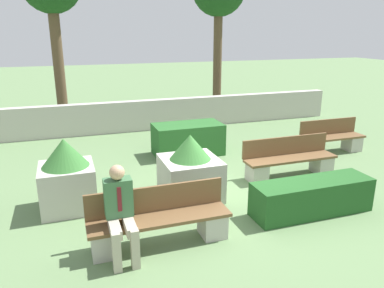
{
  "coord_description": "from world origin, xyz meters",
  "views": [
    {
      "loc": [
        -2.75,
        -6.1,
        3.02
      ],
      "look_at": [
        -0.48,
        0.5,
        0.9
      ],
      "focal_mm": 35.0,
      "sensor_mm": 36.0,
      "label": 1
    }
  ],
  "objects_px": {
    "person_seated_man": "(120,209)",
    "planter_corner_right": "(190,170)",
    "bench_left_side": "(289,162)",
    "planter_corner_left": "(67,176)",
    "bench_front": "(160,223)",
    "bench_right_side": "(332,141)"
  },
  "relations": [
    {
      "from": "bench_front",
      "to": "person_seated_man",
      "type": "distance_m",
      "value": 0.71
    },
    {
      "from": "bench_right_side",
      "to": "planter_corner_left",
      "type": "height_order",
      "value": "planter_corner_left"
    },
    {
      "from": "bench_front",
      "to": "bench_left_side",
      "type": "xyz_separation_m",
      "value": [
        3.29,
        1.69,
        -0.0
      ]
    },
    {
      "from": "bench_left_side",
      "to": "bench_right_side",
      "type": "xyz_separation_m",
      "value": [
        1.96,
        1.08,
        -0.01
      ]
    },
    {
      "from": "bench_left_side",
      "to": "planter_corner_left",
      "type": "distance_m",
      "value": 4.54
    },
    {
      "from": "person_seated_man",
      "to": "planter_corner_right",
      "type": "xyz_separation_m",
      "value": [
        1.51,
        1.52,
        -0.18
      ]
    },
    {
      "from": "bench_left_side",
      "to": "bench_right_side",
      "type": "bearing_deg",
      "value": 31.77
    },
    {
      "from": "person_seated_man",
      "to": "planter_corner_left",
      "type": "height_order",
      "value": "person_seated_man"
    },
    {
      "from": "bench_front",
      "to": "planter_corner_right",
      "type": "xyz_separation_m",
      "value": [
        0.93,
        1.37,
        0.21
      ]
    },
    {
      "from": "bench_front",
      "to": "person_seated_man",
      "type": "height_order",
      "value": "person_seated_man"
    },
    {
      "from": "person_seated_man",
      "to": "planter_corner_right",
      "type": "bearing_deg",
      "value": 45.05
    },
    {
      "from": "bench_front",
      "to": "person_seated_man",
      "type": "bearing_deg",
      "value": -166.17
    },
    {
      "from": "planter_corner_right",
      "to": "bench_right_side",
      "type": "bearing_deg",
      "value": 17.84
    },
    {
      "from": "bench_right_side",
      "to": "planter_corner_right",
      "type": "xyz_separation_m",
      "value": [
        -4.32,
        -1.39,
        0.22
      ]
    },
    {
      "from": "bench_right_side",
      "to": "person_seated_man",
      "type": "xyz_separation_m",
      "value": [
        -5.84,
        -2.91,
        0.4
      ]
    },
    {
      "from": "bench_left_side",
      "to": "planter_corner_right",
      "type": "xyz_separation_m",
      "value": [
        -2.36,
        -0.32,
        0.21
      ]
    },
    {
      "from": "person_seated_man",
      "to": "bench_left_side",
      "type": "bearing_deg",
      "value": 25.31
    },
    {
      "from": "bench_left_side",
      "to": "person_seated_man",
      "type": "xyz_separation_m",
      "value": [
        -3.87,
        -1.83,
        0.39
      ]
    },
    {
      "from": "bench_left_side",
      "to": "planter_corner_right",
      "type": "relative_size",
      "value": 1.69
    },
    {
      "from": "bench_left_side",
      "to": "planter_corner_left",
      "type": "xyz_separation_m",
      "value": [
        -4.53,
        -0.06,
        0.27
      ]
    },
    {
      "from": "planter_corner_left",
      "to": "bench_left_side",
      "type": "bearing_deg",
      "value": 0.79
    },
    {
      "from": "bench_left_side",
      "to": "person_seated_man",
      "type": "bearing_deg",
      "value": -151.65
    }
  ]
}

